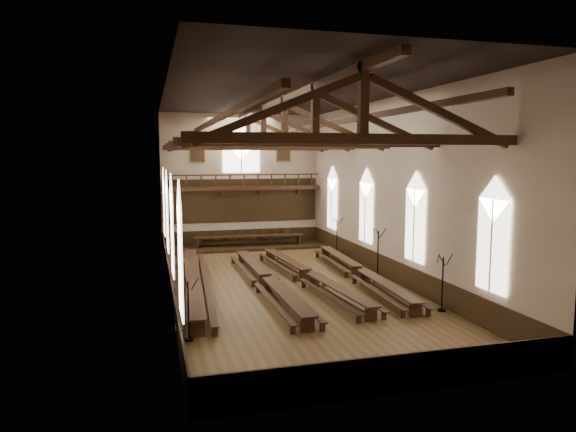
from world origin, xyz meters
name	(u,v)px	position (x,y,z in m)	size (l,w,h in m)	color
ground	(285,285)	(0.00, 0.00, 0.00)	(26.00, 26.00, 0.00)	brown
room_walls	(285,163)	(0.00, 0.00, 6.46)	(26.00, 26.00, 26.00)	#BDA88F
wainscot_band	(285,274)	(0.00, 0.00, 0.60)	(12.00, 26.00, 1.20)	black
side_windows	(285,216)	(0.00, 0.00, 3.74)	(11.85, 19.80, 4.50)	white
end_window	(241,151)	(0.00, 12.90, 7.22)	(2.80, 0.12, 3.80)	white
minstrels_gallery	(242,195)	(0.00, 12.66, 3.91)	(11.80, 1.24, 3.70)	#381F12
portraits	(241,152)	(0.00, 12.90, 7.10)	(7.75, 0.09, 1.45)	brown
roof_trusses	(285,129)	(0.00, 0.00, 8.22)	(11.70, 25.70, 2.80)	#381F12
refectory_row_a	(193,279)	(-4.78, 0.32, 0.58)	(2.05, 14.92, 0.80)	#381F12
refectory_row_b	(267,279)	(-1.09, -0.54, 0.53)	(1.54, 14.22, 0.73)	#381F12
refectory_row_c	(309,274)	(1.32, -0.03, 0.52)	(2.02, 14.16, 0.71)	#381F12
refectory_row_d	(361,271)	(4.34, 0.00, 0.52)	(1.75, 14.07, 0.71)	#381F12
dais	(249,247)	(0.26, 11.40, 0.10)	(11.40, 2.95, 0.20)	black
high_table	(249,237)	(0.26, 11.40, 0.85)	(8.24, 1.40, 0.77)	#381F12
high_chairs	(247,237)	(0.26, 12.20, 0.73)	(6.74, 0.45, 0.98)	#381F12
candelabrum_left_near	(189,322)	(-5.55, -7.01, 0.72)	(0.71, 0.70, 2.39)	black
candelabrum_left_mid	(178,280)	(-5.55, -0.32, 0.70)	(0.63, 0.71, 2.30)	black
candelabrum_left_far	(173,258)	(-5.55, 5.42, 0.71)	(0.65, 0.72, 2.35)	black
candelabrum_right_near	(442,294)	(5.55, -6.22, 0.78)	(0.74, 0.78, 2.57)	black
candelabrum_right_mid	(378,262)	(5.55, 0.41, 0.86)	(0.75, 0.87, 2.82)	black
candelabrum_right_far	(337,244)	(5.55, 6.98, 0.81)	(0.72, 0.81, 2.65)	black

